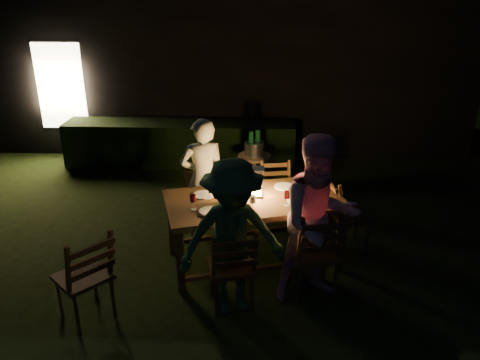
{
  "coord_description": "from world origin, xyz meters",
  "views": [
    {
      "loc": [
        0.98,
        -4.45,
        3.11
      ],
      "look_at": [
        0.74,
        0.69,
        0.96
      ],
      "focal_mm": 35.0,
      "sensor_mm": 36.0,
      "label": 1
    }
  ],
  "objects_px": {
    "chair_far_right": "(277,208)",
    "person_opp_right": "(319,221)",
    "dining_table": "(254,205)",
    "bottle_table": "(233,189)",
    "chair_near_left": "(231,280)",
    "bottle_bucket_a": "(251,146)",
    "chair_far_left": "(205,214)",
    "person_house_side": "(203,179)",
    "chair_near_right": "(313,267)",
    "side_table": "(254,160)",
    "person_opp_left": "(232,239)",
    "lantern": "(257,184)",
    "ice_bucket": "(254,149)",
    "chair_end": "(347,227)",
    "bottle_bucket_b": "(258,145)",
    "chair_spare": "(86,291)"
  },
  "relations": [
    {
      "from": "dining_table",
      "to": "person_house_side",
      "type": "distance_m",
      "value": 0.94
    },
    {
      "from": "person_house_side",
      "to": "chair_far_right",
      "type": "bearing_deg",
      "value": 177.1
    },
    {
      "from": "dining_table",
      "to": "bottle_bucket_a",
      "type": "distance_m",
      "value": 1.88
    },
    {
      "from": "chair_near_left",
      "to": "side_table",
      "type": "xyz_separation_m",
      "value": [
        0.18,
        2.79,
        0.3
      ]
    },
    {
      "from": "person_opp_left",
      "to": "lantern",
      "type": "height_order",
      "value": "person_opp_left"
    },
    {
      "from": "chair_far_right",
      "to": "person_opp_right",
      "type": "bearing_deg",
      "value": 93.9
    },
    {
      "from": "ice_bucket",
      "to": "bottle_bucket_a",
      "type": "relative_size",
      "value": 0.94
    },
    {
      "from": "chair_far_left",
      "to": "ice_bucket",
      "type": "relative_size",
      "value": 3.51
    },
    {
      "from": "chair_near_right",
      "to": "ice_bucket",
      "type": "height_order",
      "value": "chair_near_right"
    },
    {
      "from": "chair_near_right",
      "to": "person_opp_left",
      "type": "xyz_separation_m",
      "value": [
        -0.85,
        -0.31,
        0.5
      ]
    },
    {
      "from": "bottle_bucket_b",
      "to": "side_table",
      "type": "bearing_deg",
      "value": -141.34
    },
    {
      "from": "chair_far_left",
      "to": "chair_far_right",
      "type": "bearing_deg",
      "value": -176.8
    },
    {
      "from": "chair_near_right",
      "to": "chair_near_left",
      "type": "bearing_deg",
      "value": -174.66
    },
    {
      "from": "person_opp_right",
      "to": "person_opp_left",
      "type": "bearing_deg",
      "value": -180.0
    },
    {
      "from": "chair_spare",
      "to": "chair_far_right",
      "type": "bearing_deg",
      "value": -0.96
    },
    {
      "from": "dining_table",
      "to": "bottle_table",
      "type": "distance_m",
      "value": 0.33
    },
    {
      "from": "side_table",
      "to": "chair_far_left",
      "type": "bearing_deg",
      "value": -115.62
    },
    {
      "from": "person_house_side",
      "to": "chair_near_right",
      "type": "bearing_deg",
      "value": 119.42
    },
    {
      "from": "dining_table",
      "to": "lantern",
      "type": "bearing_deg",
      "value": 45.0
    },
    {
      "from": "person_opp_left",
      "to": "side_table",
      "type": "height_order",
      "value": "person_opp_left"
    },
    {
      "from": "bottle_table",
      "to": "bottle_bucket_a",
      "type": "distance_m",
      "value": 1.96
    },
    {
      "from": "person_opp_right",
      "to": "dining_table",
      "type": "bearing_deg",
      "value": 118.76
    },
    {
      "from": "person_opp_right",
      "to": "side_table",
      "type": "distance_m",
      "value": 2.68
    },
    {
      "from": "chair_far_left",
      "to": "bottle_table",
      "type": "bearing_deg",
      "value": 107.79
    },
    {
      "from": "chair_end",
      "to": "person_opp_left",
      "type": "distance_m",
      "value": 1.94
    },
    {
      "from": "chair_near_left",
      "to": "person_opp_right",
      "type": "bearing_deg",
      "value": -0.67
    },
    {
      "from": "chair_near_right",
      "to": "lantern",
      "type": "bearing_deg",
      "value": 121.25
    },
    {
      "from": "ice_bucket",
      "to": "chair_end",
      "type": "bearing_deg",
      "value": -52.39
    },
    {
      "from": "chair_near_left",
      "to": "person_house_side",
      "type": "xyz_separation_m",
      "value": [
        -0.46,
        1.52,
        0.5
      ]
    },
    {
      "from": "chair_end",
      "to": "bottle_table",
      "type": "distance_m",
      "value": 1.62
    },
    {
      "from": "dining_table",
      "to": "chair_end",
      "type": "relative_size",
      "value": 2.19
    },
    {
      "from": "chair_near_left",
      "to": "bottle_bucket_b",
      "type": "bearing_deg",
      "value": 70.94
    },
    {
      "from": "chair_near_right",
      "to": "person_house_side",
      "type": "distance_m",
      "value": 1.89
    },
    {
      "from": "chair_far_left",
      "to": "bottle_bucket_a",
      "type": "xyz_separation_m",
      "value": [
        0.58,
        1.27,
        0.52
      ]
    },
    {
      "from": "chair_far_right",
      "to": "person_opp_left",
      "type": "distance_m",
      "value": 1.96
    },
    {
      "from": "person_opp_left",
      "to": "bottle_bucket_a",
      "type": "height_order",
      "value": "person_opp_left"
    },
    {
      "from": "chair_far_left",
      "to": "chair_far_right",
      "type": "relative_size",
      "value": 1.13
    },
    {
      "from": "person_house_side",
      "to": "bottle_table",
      "type": "relative_size",
      "value": 5.73
    },
    {
      "from": "chair_near_left",
      "to": "bottle_bucket_a",
      "type": "bearing_deg",
      "value": 72.88
    },
    {
      "from": "chair_near_left",
      "to": "bottle_table",
      "type": "relative_size",
      "value": 3.6
    },
    {
      "from": "chair_near_left",
      "to": "chair_far_left",
      "type": "bearing_deg",
      "value": 92.37
    },
    {
      "from": "ice_bucket",
      "to": "bottle_bucket_b",
      "type": "relative_size",
      "value": 0.94
    },
    {
      "from": "dining_table",
      "to": "person_opp_right",
      "type": "relative_size",
      "value": 1.23
    },
    {
      "from": "chair_far_left",
      "to": "ice_bucket",
      "type": "bearing_deg",
      "value": -129.06
    },
    {
      "from": "chair_near_left",
      "to": "bottle_bucket_a",
      "type": "xyz_separation_m",
      "value": [
        0.13,
        2.75,
        0.54
      ]
    },
    {
      "from": "lantern",
      "to": "side_table",
      "type": "bearing_deg",
      "value": 91.82
    },
    {
      "from": "dining_table",
      "to": "side_table",
      "type": "bearing_deg",
      "value": 73.97
    },
    {
      "from": "dining_table",
      "to": "lantern",
      "type": "relative_size",
      "value": 6.34
    },
    {
      "from": "chair_near_right",
      "to": "lantern",
      "type": "distance_m",
      "value": 1.13
    },
    {
      "from": "person_opp_right",
      "to": "side_table",
      "type": "relative_size",
      "value": 2.66
    }
  ]
}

